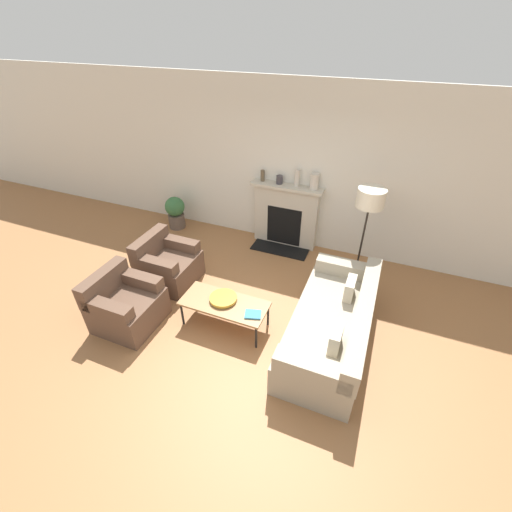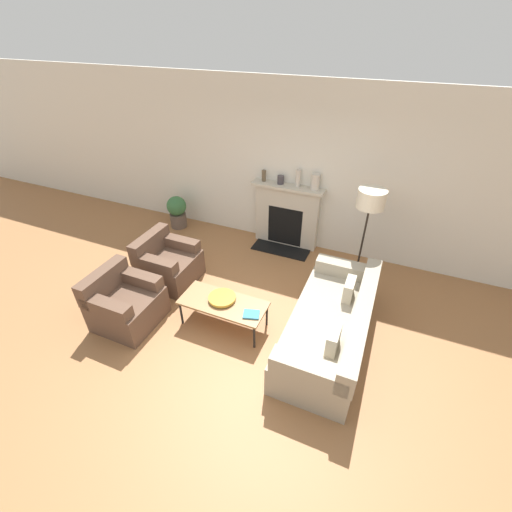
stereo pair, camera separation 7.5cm
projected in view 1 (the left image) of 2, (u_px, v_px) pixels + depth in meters
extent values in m
plane|color=#99663D|center=(240.00, 342.00, 4.62)|extent=(18.00, 18.00, 0.00)
cube|color=silver|center=(304.00, 170.00, 5.88)|extent=(18.00, 0.06, 2.90)
cube|color=beige|center=(286.00, 216.00, 6.36)|extent=(1.18, 0.20, 1.15)
cube|color=black|center=(284.00, 226.00, 6.39)|extent=(0.65, 0.04, 0.74)
cube|color=black|center=(280.00, 249.00, 6.47)|extent=(1.06, 0.40, 0.02)
cube|color=beige|center=(287.00, 187.00, 5.99)|extent=(1.30, 0.28, 0.05)
cube|color=#9E937F|center=(329.00, 329.00, 4.52)|extent=(0.93, 2.14, 0.45)
cube|color=#9E937F|center=(363.00, 315.00, 4.18)|extent=(0.20, 2.14, 0.32)
cube|color=#9E937F|center=(345.00, 268.00, 5.06)|extent=(0.86, 0.22, 0.21)
cube|color=#9E937F|center=(313.00, 369.00, 3.60)|extent=(0.86, 0.22, 0.21)
cube|color=#C0B49C|center=(350.00, 288.00, 4.63)|extent=(0.12, 0.32, 0.28)
cube|color=#C0B49C|center=(336.00, 339.00, 3.90)|extent=(0.12, 0.32, 0.28)
cube|color=brown|center=(129.00, 310.00, 4.80)|extent=(0.81, 0.82, 0.46)
cube|color=brown|center=(104.00, 283.00, 4.67)|extent=(0.18, 0.82, 0.35)
cube|color=brown|center=(107.00, 309.00, 4.38)|extent=(0.73, 0.18, 0.18)
cube|color=brown|center=(139.00, 279.00, 4.86)|extent=(0.73, 0.18, 0.18)
cube|color=brown|center=(170.00, 270.00, 5.58)|extent=(0.81, 0.82, 0.46)
cube|color=brown|center=(150.00, 245.00, 5.45)|extent=(0.18, 0.82, 0.35)
cube|color=brown|center=(155.00, 265.00, 5.16)|extent=(0.73, 0.18, 0.18)
cube|color=brown|center=(179.00, 243.00, 5.64)|extent=(0.73, 0.18, 0.18)
cube|color=olive|center=(224.00, 303.00, 4.67)|extent=(1.20, 0.52, 0.03)
cylinder|color=black|center=(182.00, 314.00, 4.79)|extent=(0.03, 0.03, 0.39)
cylinder|color=black|center=(256.00, 337.00, 4.44)|extent=(0.03, 0.03, 0.39)
cylinder|color=black|center=(198.00, 295.00, 5.13)|extent=(0.03, 0.03, 0.39)
cylinder|color=black|center=(268.00, 315.00, 4.78)|extent=(0.03, 0.03, 0.39)
cylinder|color=#BC8E2D|center=(223.00, 300.00, 4.70)|extent=(0.13, 0.13, 0.01)
cylinder|color=#BC8E2D|center=(223.00, 298.00, 4.68)|extent=(0.38, 0.38, 0.04)
cube|color=teal|center=(253.00, 314.00, 4.46)|extent=(0.25, 0.22, 0.02)
cylinder|color=black|center=(354.00, 279.00, 5.72)|extent=(0.38, 0.38, 0.03)
cylinder|color=black|center=(361.00, 244.00, 5.32)|extent=(0.03, 0.03, 1.37)
cylinder|color=beige|center=(371.00, 198.00, 4.88)|extent=(0.41, 0.41, 0.27)
cylinder|color=brown|center=(263.00, 176.00, 6.09)|extent=(0.08, 0.08, 0.20)
cylinder|color=#3D383D|center=(279.00, 180.00, 6.01)|extent=(0.12, 0.12, 0.14)
cylinder|color=beige|center=(297.00, 178.00, 5.87)|extent=(0.09, 0.09, 0.30)
cylinder|color=beige|center=(314.00, 181.00, 5.78)|extent=(0.15, 0.15, 0.27)
cylinder|color=brown|center=(177.00, 221.00, 7.10)|extent=(0.33, 0.33, 0.29)
sphere|color=#386B3D|center=(175.00, 207.00, 6.91)|extent=(0.39, 0.39, 0.39)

